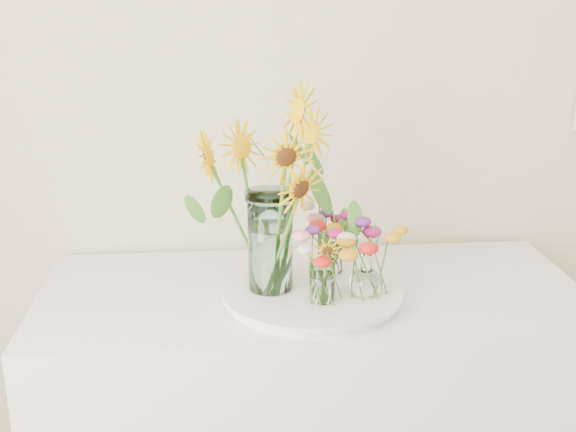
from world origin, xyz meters
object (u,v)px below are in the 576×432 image
(mason_jar, at_px, (270,241))
(small_vase_a, at_px, (322,282))
(small_vase_b, at_px, (366,274))
(small_vase_c, at_px, (330,253))
(tray, at_px, (312,295))

(mason_jar, bearing_deg, small_vase_a, -35.74)
(small_vase_a, relative_size, small_vase_b, 0.90)
(mason_jar, relative_size, small_vase_c, 2.21)
(tray, xyz_separation_m, mason_jar, (-0.10, 0.01, 0.14))
(mason_jar, relative_size, small_vase_b, 2.20)
(tray, bearing_deg, mason_jar, 174.00)
(small_vase_a, relative_size, small_vase_c, 0.91)
(tray, height_order, small_vase_b, small_vase_b)
(small_vase_a, bearing_deg, tray, 101.87)
(tray, xyz_separation_m, small_vase_c, (0.06, 0.11, 0.07))
(mason_jar, xyz_separation_m, small_vase_c, (0.16, 0.09, -0.07))
(mason_jar, distance_m, small_vase_a, 0.16)
(tray, distance_m, small_vase_b, 0.15)
(small_vase_b, relative_size, small_vase_c, 1.00)
(mason_jar, distance_m, small_vase_c, 0.20)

